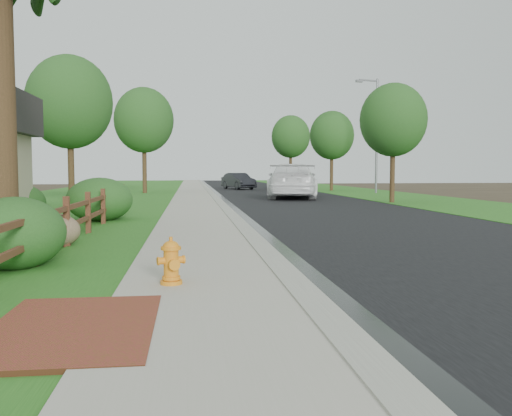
{
  "coord_description": "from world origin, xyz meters",
  "views": [
    {
      "loc": [
        -1.04,
        -6.44,
        1.64
      ],
      "look_at": [
        0.25,
        4.08,
        0.9
      ],
      "focal_mm": 38.0,
      "sensor_mm": 36.0,
      "label": 1
    }
  ],
  "objects": [
    {
      "name": "tree_near_left",
      "position": [
        -6.49,
        19.49,
        4.75
      ],
      "size": [
        3.9,
        3.9,
        6.91
      ],
      "color": "#352815",
      "rests_on": "ground"
    },
    {
      "name": "boulder",
      "position": [
        -3.9,
        5.32,
        0.37
      ],
      "size": [
        1.25,
        1.04,
        0.74
      ],
      "primitive_type": "ellipsoid",
      "rotation": [
        0.0,
        0.0,
        0.21
      ],
      "color": "brown",
      "rests_on": "ground"
    },
    {
      "name": "tree_mid_left",
      "position": [
        -4.21,
        32.43,
        5.13
      ],
      "size": [
        4.16,
        4.16,
        7.43
      ],
      "color": "#352815",
      "rests_on": "ground"
    },
    {
      "name": "white_suv",
      "position": [
        4.87,
        24.63,
        1.01
      ],
      "size": [
        3.97,
        7.22,
        1.98
      ],
      "primitive_type": "imported",
      "rotation": [
        0.0,
        0.0,
        2.96
      ],
      "color": "white",
      "rests_on": "road"
    },
    {
      "name": "shrub_d",
      "position": [
        -3.9,
        11.23,
        0.71
      ],
      "size": [
        2.27,
        2.27,
        1.41
      ],
      "primitive_type": "ellipsoid",
      "rotation": [
        0.0,
        0.0,
        0.1
      ],
      "color": "#234E1B",
      "rests_on": "ground"
    },
    {
      "name": "brick_patch",
      "position": [
        -2.2,
        -1.0,
        0.06
      ],
      "size": [
        1.6,
        2.4,
        0.11
      ],
      "primitive_type": "cube",
      "color": "brown",
      "rests_on": "ground"
    },
    {
      "name": "lawn_near",
      "position": [
        -8.0,
        35.0,
        0.02
      ],
      "size": [
        9.0,
        90.0,
        0.04
      ],
      "primitive_type": "cube",
      "color": "#225919",
      "rests_on": "ground"
    },
    {
      "name": "tree_mid_right",
      "position": [
        10.04,
        35.21,
        4.36
      ],
      "size": [
        3.46,
        3.46,
        6.28
      ],
      "color": "#352815",
      "rests_on": "ground"
    },
    {
      "name": "road",
      "position": [
        4.6,
        35.0,
        0.01
      ],
      "size": [
        8.0,
        90.0,
        0.02
      ],
      "primitive_type": "cube",
      "color": "black",
      "rests_on": "ground"
    },
    {
      "name": "wet_gutter",
      "position": [
        0.75,
        35.0,
        0.02
      ],
      "size": [
        0.5,
        90.0,
        0.0
      ],
      "primitive_type": "cube",
      "color": "black",
      "rests_on": "road"
    },
    {
      "name": "shrub_c",
      "position": [
        -6.5,
        11.64,
        0.61
      ],
      "size": [
        1.74,
        1.74,
        1.21
      ],
      "primitive_type": "ellipsoid",
      "rotation": [
        0.0,
        0.0,
        0.04
      ],
      "color": "#234E1B",
      "rests_on": "ground"
    },
    {
      "name": "tree_near_right",
      "position": [
        9.0,
        19.58,
        4.12
      ],
      "size": [
        3.31,
        3.31,
        5.95
      ],
      "color": "#352815",
      "rests_on": "ground"
    },
    {
      "name": "tree_far_right",
      "position": [
        9.0,
        47.16,
        4.98
      ],
      "size": [
        3.86,
        3.86,
        7.12
      ],
      "color": "#352815",
      "rests_on": "ground"
    },
    {
      "name": "grass_strip",
      "position": [
        -2.8,
        35.0,
        0.03
      ],
      "size": [
        1.6,
        90.0,
        0.06
      ],
      "primitive_type": "cube",
      "color": "#225919",
      "rests_on": "ground"
    },
    {
      "name": "verge_far",
      "position": [
        11.5,
        35.0,
        0.02
      ],
      "size": [
        6.0,
        90.0,
        0.04
      ],
      "primitive_type": "cube",
      "color": "#225919",
      "rests_on": "ground"
    },
    {
      "name": "dark_car_far",
      "position": [
        3.09,
        39.81,
        0.72
      ],
      "size": [
        2.82,
        4.48,
        1.39
      ],
      "primitive_type": "imported",
      "rotation": [
        0.0,
        0.0,
        0.35
      ],
      "color": "black",
      "rests_on": "road"
    },
    {
      "name": "fire_hydrant",
      "position": [
        -1.3,
        0.9,
        0.4
      ],
      "size": [
        0.43,
        0.34,
        0.65
      ],
      "color": "orange",
      "rests_on": "sidewalk"
    },
    {
      "name": "ranch_fence",
      "position": [
        -3.6,
        6.4,
        0.62
      ],
      "size": [
        0.12,
        16.92,
        1.1
      ],
      "color": "#452517",
      "rests_on": "ground"
    },
    {
      "name": "sidewalk",
      "position": [
        -0.9,
        35.0,
        0.05
      ],
      "size": [
        2.2,
        90.0,
        0.1
      ],
      "primitive_type": "cube",
      "color": "#A2A08D",
      "rests_on": "ground"
    },
    {
      "name": "dark_car_mid",
      "position": [
        6.49,
        37.29,
        0.77
      ],
      "size": [
        2.14,
        4.54,
        1.5
      ],
      "primitive_type": "imported",
      "rotation": [
        0.0,
        0.0,
        3.23
      ],
      "color": "black",
      "rests_on": "road"
    },
    {
      "name": "shrub_a",
      "position": [
        -3.9,
        2.82,
        0.61
      ],
      "size": [
        1.74,
        1.74,
        1.21
      ],
      "primitive_type": "ellipsoid",
      "rotation": [
        0.0,
        0.0,
        -0.08
      ],
      "color": "#234E1B",
      "rests_on": "ground"
    },
    {
      "name": "curb",
      "position": [
        0.4,
        35.0,
        0.06
      ],
      "size": [
        0.4,
        90.0,
        0.12
      ],
      "primitive_type": "cube",
      "color": "gray",
      "rests_on": "ground"
    },
    {
      "name": "streetlight",
      "position": [
        11.85,
        30.4,
        4.54
      ],
      "size": [
        1.82,
        0.65,
        8.01
      ],
      "color": "slate",
      "rests_on": "ground"
    },
    {
      "name": "ground",
      "position": [
        0.0,
        0.0,
        0.0
      ],
      "size": [
        120.0,
        120.0,
        0.0
      ],
      "primitive_type": "plane",
      "color": "#33281C"
    }
  ]
}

